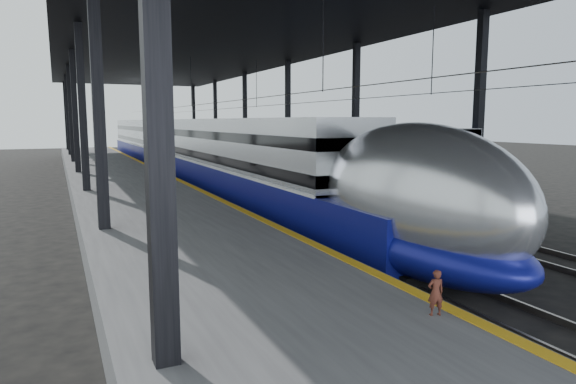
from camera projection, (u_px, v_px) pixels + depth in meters
ground at (342, 280)px, 14.26m from camera, size 160.00×160.00×0.00m
platform at (124, 186)px, 30.83m from camera, size 6.00×80.00×1.00m
yellow_strip at (170, 176)px, 31.90m from camera, size 0.30×80.00×0.01m
rails at (249, 186)px, 34.14m from camera, size 6.52×80.00×0.16m
canopy at (208, 44)px, 31.85m from camera, size 18.00×75.00×9.47m
tgv_train at (186, 151)px, 39.21m from camera, size 3.15×65.20×4.51m
second_train at (233, 148)px, 44.76m from camera, size 2.97×56.05×4.09m
child at (436, 293)px, 8.94m from camera, size 0.33×0.26×0.82m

